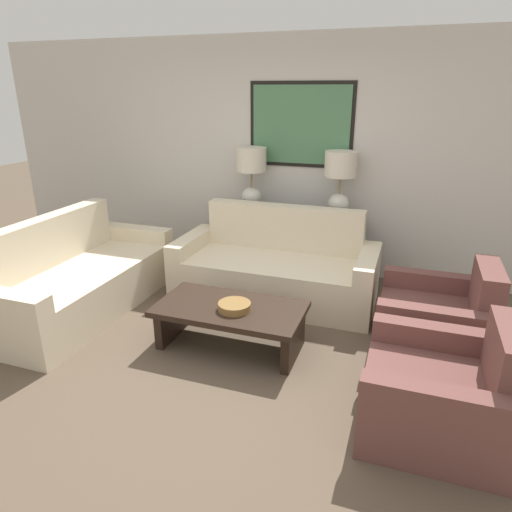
% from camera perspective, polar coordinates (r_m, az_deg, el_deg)
% --- Properties ---
extents(ground_plane, '(20.00, 20.00, 0.00)m').
position_cam_1_polar(ground_plane, '(3.64, -4.86, -14.77)').
color(ground_plane, brown).
extents(back_wall, '(7.95, 0.12, 2.65)m').
position_cam_1_polar(back_wall, '(5.38, 5.62, 12.11)').
color(back_wall, beige).
rests_on(back_wall, ground_plane).
extents(console_table, '(1.55, 0.40, 0.76)m').
position_cam_1_polar(console_table, '(5.33, 4.56, 1.55)').
color(console_table, black).
rests_on(console_table, ground_plane).
extents(table_lamp_left, '(0.34, 0.34, 0.70)m').
position_cam_1_polar(table_lamp_left, '(5.28, -0.59, 10.63)').
color(table_lamp_left, silver).
rests_on(table_lamp_left, console_table).
extents(table_lamp_right, '(0.34, 0.34, 0.70)m').
position_cam_1_polar(table_lamp_right, '(5.03, 10.47, 9.83)').
color(table_lamp_right, silver).
rests_on(table_lamp_right, console_table).
extents(couch_by_back_wall, '(2.05, 0.89, 0.92)m').
position_cam_1_polar(couch_by_back_wall, '(4.76, 2.49, -1.73)').
color(couch_by_back_wall, beige).
rests_on(couch_by_back_wall, ground_plane).
extents(couch_by_side, '(0.89, 2.05, 0.92)m').
position_cam_1_polar(couch_by_side, '(4.83, -21.31, -2.86)').
color(couch_by_side, beige).
rests_on(couch_by_side, ground_plane).
extents(coffee_table, '(1.23, 0.66, 0.38)m').
position_cam_1_polar(coffee_table, '(3.86, -3.23, -7.55)').
color(coffee_table, black).
rests_on(coffee_table, ground_plane).
extents(decorative_bowl, '(0.27, 0.27, 0.06)m').
position_cam_1_polar(decorative_bowl, '(3.74, -2.71, -6.31)').
color(decorative_bowl, olive).
rests_on(decorative_bowl, coffee_table).
extents(armchair_near_back_wall, '(0.89, 0.88, 0.79)m').
position_cam_1_polar(armchair_near_back_wall, '(4.09, 21.84, -7.64)').
color(armchair_near_back_wall, brown).
rests_on(armchair_near_back_wall, ground_plane).
extents(armchair_near_camera, '(0.89, 0.88, 0.79)m').
position_cam_1_polar(armchair_near_camera, '(3.22, 22.29, -15.72)').
color(armchair_near_camera, brown).
rests_on(armchair_near_camera, ground_plane).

